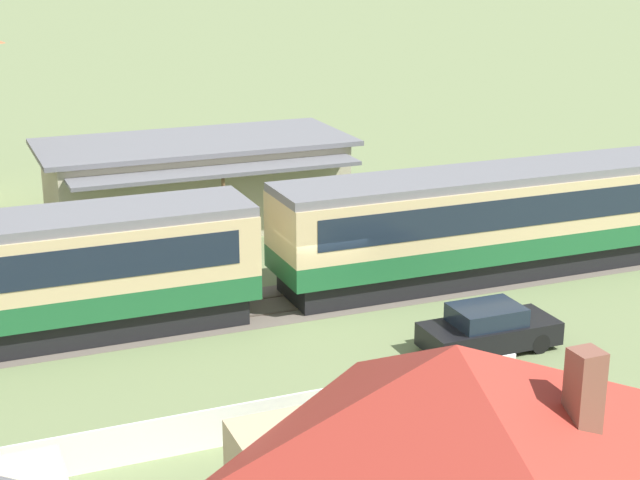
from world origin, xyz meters
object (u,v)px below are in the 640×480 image
object	(u,v)px
passenger_train	(519,214)
station_building	(196,182)
cottage_red_roof	(452,456)
parked_car_black	(489,329)

from	to	relation	value
passenger_train	station_building	world-z (taller)	passenger_train
passenger_train	station_building	bearing A→B (deg)	132.25
cottage_red_roof	station_building	bearing A→B (deg)	85.72
cottage_red_roof	parked_car_black	xyz separation A→B (m)	(6.42, 8.92, -1.84)
station_building	cottage_red_roof	size ratio (longest dim) A/B	1.64
station_building	parked_car_black	xyz separation A→B (m)	(4.53, -16.30, -1.22)
passenger_train	cottage_red_roof	xyz separation A→B (m)	(-11.29, -14.88, 0.32)
passenger_train	cottage_red_roof	world-z (taller)	cottage_red_roof
cottage_red_roof	parked_car_black	size ratio (longest dim) A/B	1.92
cottage_red_roof	parked_car_black	world-z (taller)	cottage_red_roof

